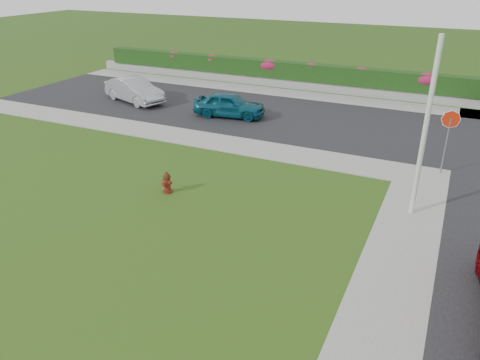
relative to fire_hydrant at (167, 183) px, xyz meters
The scene contains 18 objects.
ground 3.80m from the fire_hydrant, 70.30° to the right, with size 120.00×120.00×0.00m, color black.
street_far 11.09m from the fire_hydrant, 109.64° to the left, with size 26.00×8.00×0.04m, color black.
sidewalk_far 7.22m from the fire_hydrant, 130.97° to the left, with size 24.00×2.00×0.04m, color gray.
curb_corner 9.91m from the fire_hydrant, 33.34° to the left, with size 2.00×2.00×0.04m, color gray.
sidewalk_beyond 15.45m from the fire_hydrant, 88.98° to the left, with size 34.00×2.00×0.04m, color gray.
retaining_wall 16.95m from the fire_hydrant, 89.07° to the left, with size 34.00×0.40×0.60m, color gray.
hedge 17.06m from the fire_hydrant, 89.08° to the left, with size 32.00×0.90×1.10m, color black.
fire_hydrant is the anchor object (origin of this frame).
sedan_teal 9.51m from the fire_hydrant, 102.55° to the left, with size 1.54×3.84×1.31m, color #0C4B5D.
sedan_silver 12.83m from the fire_hydrant, 131.87° to the left, with size 1.50×4.30×1.42m, color #A6A9AD.
utility_pole 8.88m from the fire_hydrant, 14.39° to the left, with size 0.16×0.16×5.79m, color silver.
stop_sign 10.88m from the fire_hydrant, 34.17° to the left, with size 0.71×0.13×2.60m.
flower_clump_a 19.91m from the fire_hydrant, 121.54° to the left, with size 1.15×0.74×0.57m, color #AA1D52.
flower_clump_b 18.45m from the fire_hydrant, 113.12° to the left, with size 1.14×0.73×0.57m, color #AA1D52.
flower_clump_c 17.21m from the fire_hydrant, 99.53° to the left, with size 1.50×0.96×0.75m, color #AA1D52.
flower_clump_d 16.98m from the fire_hydrant, 89.80° to the left, with size 1.10×0.71×0.55m, color #AA1D52.
flower_clump_e 17.30m from the fire_hydrant, 78.90° to the left, with size 1.09×0.70×0.55m, color #AA1D52.
flower_clump_f 18.45m from the fire_hydrant, 66.85° to the left, with size 1.52×0.98×0.76m, color #AA1D52.
Camera 1 is at (7.65, -9.19, 7.57)m, focal length 35.00 mm.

